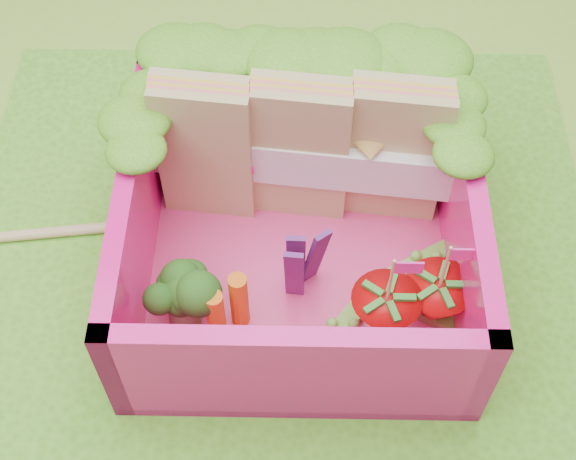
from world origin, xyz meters
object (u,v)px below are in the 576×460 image
(broccoli, at_px, (181,297))
(chopsticks, at_px, (17,236))
(bento_box, at_px, (299,226))
(sandwich_stack, at_px, (302,150))
(strawberry_right, at_px, (435,303))
(strawberry_left, at_px, (384,316))

(broccoli, height_order, chopsticks, broccoli)
(bento_box, xyz_separation_m, chopsticks, (-1.16, 0.12, -0.26))
(chopsticks, bearing_deg, sandwich_stack, 8.79)
(broccoli, bearing_deg, sandwich_stack, 53.79)
(bento_box, bearing_deg, strawberry_right, -28.43)
(broccoli, xyz_separation_m, strawberry_right, (0.92, 0.02, -0.04))
(broccoli, relative_size, strawberry_right, 0.69)
(sandwich_stack, height_order, chopsticks, sandwich_stack)
(sandwich_stack, xyz_separation_m, strawberry_left, (0.31, -0.63, -0.19))
(strawberry_left, bearing_deg, bento_box, 133.24)
(bento_box, height_order, strawberry_left, bento_box)
(chopsticks, bearing_deg, bento_box, -5.81)
(bento_box, xyz_separation_m, broccoli, (-0.42, -0.29, -0.05))
(broccoli, xyz_separation_m, chopsticks, (-0.74, 0.41, -0.21))
(broccoli, bearing_deg, bento_box, 34.11)
(strawberry_left, xyz_separation_m, chopsticks, (-1.47, 0.45, -0.16))
(bento_box, distance_m, strawberry_left, 0.46)
(sandwich_stack, xyz_separation_m, chopsticks, (-1.17, -0.18, -0.35))
(strawberry_left, distance_m, chopsticks, 1.55)
(bento_box, height_order, strawberry_right, bento_box)
(strawberry_left, relative_size, strawberry_right, 1.01)
(bento_box, distance_m, sandwich_stack, 0.31)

